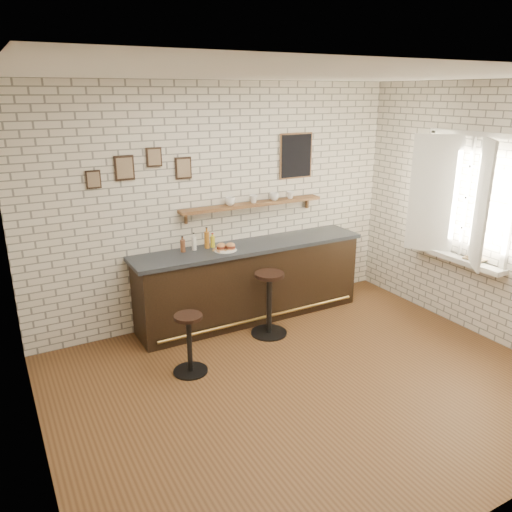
% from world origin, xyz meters
% --- Properties ---
extents(ground, '(5.00, 5.00, 0.00)m').
position_xyz_m(ground, '(0.00, 0.00, 0.00)').
color(ground, brown).
rests_on(ground, ground).
extents(bar_counter, '(3.10, 0.65, 1.01)m').
position_xyz_m(bar_counter, '(0.26, 1.70, 0.51)').
color(bar_counter, black).
rests_on(bar_counter, ground).
extents(sandwich_plate, '(0.28, 0.28, 0.01)m').
position_xyz_m(sandwich_plate, '(-0.14, 1.63, 1.02)').
color(sandwich_plate, white).
rests_on(sandwich_plate, bar_counter).
extents(ciabatta_sandwich, '(0.25, 0.18, 0.08)m').
position_xyz_m(ciabatta_sandwich, '(-0.12, 1.63, 1.06)').
color(ciabatta_sandwich, tan).
rests_on(ciabatta_sandwich, sandwich_plate).
extents(potato_chips, '(0.26, 0.18, 0.00)m').
position_xyz_m(potato_chips, '(-0.15, 1.64, 1.02)').
color(potato_chips, '#BF8443').
rests_on(potato_chips, sandwich_plate).
extents(bitters_bottle_brown, '(0.06, 0.06, 0.20)m').
position_xyz_m(bitters_bottle_brown, '(-0.61, 1.83, 1.09)').
color(bitters_bottle_brown, brown).
rests_on(bitters_bottle_brown, bar_counter).
extents(bitters_bottle_white, '(0.06, 0.06, 0.22)m').
position_xyz_m(bitters_bottle_white, '(-0.46, 1.83, 1.10)').
color(bitters_bottle_white, white).
rests_on(bitters_bottle_white, bar_counter).
extents(bitters_bottle_amber, '(0.06, 0.06, 0.27)m').
position_xyz_m(bitters_bottle_amber, '(-0.29, 1.83, 1.12)').
color(bitters_bottle_amber, '#A45F1A').
rests_on(bitters_bottle_amber, bar_counter).
extents(condiment_bottle_yellow, '(0.06, 0.06, 0.18)m').
position_xyz_m(condiment_bottle_yellow, '(-0.21, 1.83, 1.09)').
color(condiment_bottle_yellow, gold).
rests_on(condiment_bottle_yellow, bar_counter).
extents(bar_stool_left, '(0.37, 0.37, 0.67)m').
position_xyz_m(bar_stool_left, '(-0.97, 0.80, 0.36)').
color(bar_stool_left, black).
rests_on(bar_stool_left, ground).
extents(bar_stool_right, '(0.46, 0.46, 0.80)m').
position_xyz_m(bar_stool_right, '(0.22, 1.16, 0.43)').
color(bar_stool_right, black).
rests_on(bar_stool_right, ground).
extents(wall_shelf, '(2.00, 0.18, 0.18)m').
position_xyz_m(wall_shelf, '(0.40, 1.90, 1.48)').
color(wall_shelf, brown).
rests_on(wall_shelf, ground).
extents(shelf_cup_a, '(0.17, 0.17, 0.10)m').
position_xyz_m(shelf_cup_a, '(0.07, 1.90, 1.55)').
color(shelf_cup_a, white).
rests_on(shelf_cup_a, wall_shelf).
extents(shelf_cup_b, '(0.14, 0.14, 0.10)m').
position_xyz_m(shelf_cup_b, '(0.41, 1.90, 1.55)').
color(shelf_cup_b, white).
rests_on(shelf_cup_b, wall_shelf).
extents(shelf_cup_c, '(0.14, 0.14, 0.10)m').
position_xyz_m(shelf_cup_c, '(0.72, 1.90, 1.55)').
color(shelf_cup_c, white).
rests_on(shelf_cup_c, wall_shelf).
extents(shelf_cup_d, '(0.14, 0.14, 0.10)m').
position_xyz_m(shelf_cup_d, '(0.97, 1.90, 1.55)').
color(shelf_cup_d, white).
rests_on(shelf_cup_d, wall_shelf).
extents(back_wall_decor, '(2.96, 0.02, 0.56)m').
position_xyz_m(back_wall_decor, '(0.23, 1.98, 2.05)').
color(back_wall_decor, black).
rests_on(back_wall_decor, ground).
extents(window_sill, '(0.20, 1.35, 0.06)m').
position_xyz_m(window_sill, '(2.40, 0.30, 0.90)').
color(window_sill, white).
rests_on(window_sill, ground).
extents(casement_window, '(0.40, 1.30, 1.56)m').
position_xyz_m(casement_window, '(2.36, 0.30, 1.65)').
color(casement_window, white).
rests_on(casement_window, ground).
extents(book_lower, '(0.24, 0.28, 0.02)m').
position_xyz_m(book_lower, '(2.38, 0.04, 0.94)').
color(book_lower, tan).
rests_on(book_lower, window_sill).
extents(book_upper, '(0.19, 0.24, 0.02)m').
position_xyz_m(book_upper, '(2.38, 0.04, 0.96)').
color(book_upper, tan).
rests_on(book_upper, book_lower).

